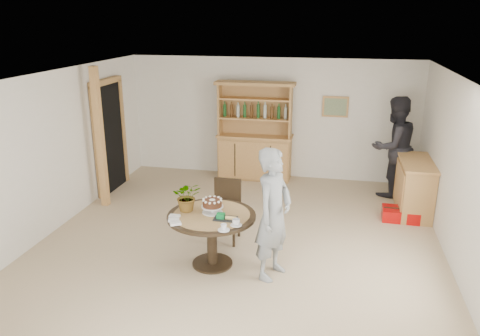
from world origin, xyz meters
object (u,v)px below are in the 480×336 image
object	(u,v)px
dining_table	(212,225)
red_suitcase	(400,214)
teen_boy	(273,214)
adult_person	(394,147)
dining_chair	(226,206)
sideboard	(415,187)
hutch	(255,147)

from	to	relation	value
dining_table	red_suitcase	xyz separation A→B (m)	(2.73, 2.09, -0.50)
teen_boy	adult_person	xyz separation A→B (m)	(1.80, 3.38, 0.08)
dining_chair	teen_boy	distance (m)	1.30
sideboard	dining_chair	world-z (taller)	dining_chair
adult_person	hutch	bearing A→B (deg)	-43.25
sideboard	teen_boy	bearing A→B (deg)	-129.26
red_suitcase	sideboard	bearing A→B (deg)	60.82
hutch	dining_table	size ratio (longest dim) A/B	1.70
teen_boy	adult_person	distance (m)	3.83
dining_table	dining_chair	xyz separation A→B (m)	(0.00, 0.83, -0.07)
teen_boy	red_suitcase	xyz separation A→B (m)	(1.88, 2.19, -0.78)
sideboard	dining_table	xyz separation A→B (m)	(-2.97, -2.49, 0.13)
teen_boy	adult_person	world-z (taller)	adult_person
teen_boy	red_suitcase	distance (m)	2.99
hutch	dining_table	distance (m)	3.73
red_suitcase	hutch	bearing A→B (deg)	151.63
sideboard	red_suitcase	xyz separation A→B (m)	(-0.24, -0.40, -0.37)
adult_person	red_suitcase	size ratio (longest dim) A/B	3.11
hutch	dining_table	world-z (taller)	hutch
red_suitcase	dining_table	bearing A→B (deg)	-140.53
adult_person	red_suitcase	world-z (taller)	adult_person
hutch	sideboard	world-z (taller)	hutch
dining_table	red_suitcase	distance (m)	3.47
hutch	dining_chair	size ratio (longest dim) A/B	2.16
hutch	sideboard	distance (m)	3.29
hutch	teen_boy	world-z (taller)	hutch
dining_chair	dining_table	bearing A→B (deg)	-89.54
teen_boy	red_suitcase	bearing A→B (deg)	-19.18
sideboard	red_suitcase	distance (m)	0.59
sideboard	dining_table	size ratio (longest dim) A/B	1.05
hutch	adult_person	world-z (taller)	hutch
teen_boy	adult_person	bearing A→B (deg)	-6.60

